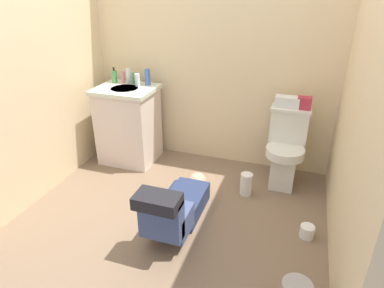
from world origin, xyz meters
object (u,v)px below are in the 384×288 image
at_px(soap_dispenser, 114,77).
at_px(bottle_white, 129,76).
at_px(bottle_blue, 148,77).
at_px(toilet_paper_roll, 307,231).
at_px(toilet, 286,149).
at_px(faucet, 132,79).
at_px(tissue_box, 287,102).
at_px(toiletry_bag, 304,103).
at_px(person_plumber, 177,206).
at_px(bottle_clear, 137,80).
at_px(vanity_cabinet, 129,124).
at_px(bottle_pink, 123,77).
at_px(paper_towel_roll, 246,184).
at_px(bottle_green, 134,78).

bearing_deg(soap_dispenser, bottle_white, 6.09).
xyz_separation_m(bottle_blue, toilet_paper_roll, (1.72, -0.87, -0.85)).
height_order(toilet, soap_dispenser, soap_dispenser).
xyz_separation_m(faucet, toilet_paper_roll, (1.90, -0.86, -0.82)).
relative_size(tissue_box, bottle_white, 1.36).
distance_m(toiletry_bag, soap_dispenser, 1.94).
relative_size(toiletry_bag, toilet_paper_roll, 1.13).
distance_m(soap_dispenser, bottle_blue, 0.37).
relative_size(faucet, toilet_paper_roll, 0.91).
distance_m(toiletry_bag, toilet_paper_roll, 1.14).
xyz_separation_m(person_plumber, bottle_clear, (-0.79, 0.98, 0.71)).
bearing_deg(toilet, bottle_blue, 175.26).
xyz_separation_m(vanity_cabinet, bottle_blue, (0.18, 0.16, 0.48)).
relative_size(bottle_pink, bottle_blue, 0.75).
xyz_separation_m(soap_dispenser, paper_towel_roll, (1.53, -0.40, -0.78)).
bearing_deg(faucet, toilet_paper_roll, -24.26).
distance_m(soap_dispenser, bottle_green, 0.22).
xyz_separation_m(toilet, bottle_white, (-1.67, 0.10, 0.53)).
distance_m(tissue_box, toiletry_bag, 0.15).
bearing_deg(bottle_white, toilet_paper_roll, -23.86).
xyz_separation_m(toilet, toiletry_bag, (0.11, 0.09, 0.44)).
height_order(bottle_clear, toilet_paper_roll, bottle_clear).
bearing_deg(toiletry_bag, bottle_blue, 178.88).
height_order(tissue_box, bottle_pink, bottle_pink).
distance_m(bottle_pink, bottle_blue, 0.28).
bearing_deg(toilet, vanity_cabinet, -178.72).
bearing_deg(toiletry_bag, toilet, -139.23).
bearing_deg(paper_towel_roll, tissue_box, 58.12).
relative_size(tissue_box, toilet_paper_roll, 2.00).
bearing_deg(bottle_pink, tissue_box, -0.85).
relative_size(vanity_cabinet, paper_towel_roll, 3.87).
bearing_deg(person_plumber, bottle_pink, 133.51).
distance_m(tissue_box, bottle_green, 1.57).
height_order(vanity_cabinet, bottle_blue, bottle_blue).
bearing_deg(bottle_blue, bottle_pink, -178.90).
relative_size(faucet, soap_dispenser, 0.60).
xyz_separation_m(toiletry_bag, bottle_pink, (-1.85, 0.03, 0.08)).
distance_m(person_plumber, tissue_box, 1.39).
bearing_deg(soap_dispenser, bottle_blue, 5.82).
bearing_deg(soap_dispenser, bottle_green, 7.73).
height_order(toilet, faucet, faucet).
relative_size(faucet, person_plumber, 0.09).
xyz_separation_m(faucet, bottle_green, (0.03, 0.01, 0.01)).
xyz_separation_m(person_plumber, bottle_green, (-0.86, 1.05, 0.70)).
bearing_deg(bottle_pink, faucet, -6.63).
bearing_deg(bottle_green, tissue_box, -0.84).
height_order(faucet, paper_towel_roll, faucet).
bearing_deg(vanity_cabinet, bottle_white, 101.96).
relative_size(faucet, tissue_box, 0.45).
bearing_deg(paper_towel_roll, faucet, 162.48).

